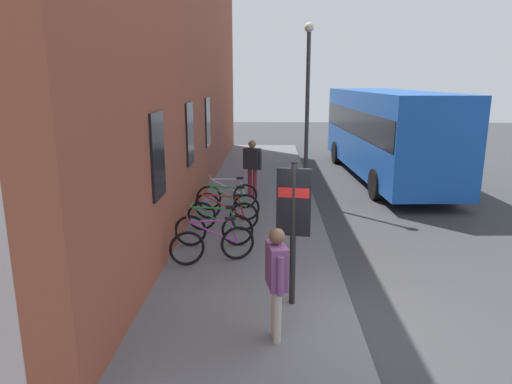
{
  "coord_description": "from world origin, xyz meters",
  "views": [
    {
      "loc": [
        -6.5,
        1.39,
        3.78
      ],
      "look_at": [
        2.14,
        1.66,
        1.69
      ],
      "focal_mm": 32.79,
      "sensor_mm": 36.0,
      "label": 1
    }
  ],
  "objects_px": {
    "bicycle_under_window": "(227,196)",
    "transit_info_sign": "(294,211)",
    "pedestrian_near_bus": "(252,162)",
    "bicycle_leaning_wall": "(223,215)",
    "pedestrian_by_facade": "(277,273)",
    "bicycle_nearest_sign": "(227,205)",
    "city_bus": "(385,129)",
    "street_lamp": "(307,98)",
    "bicycle_by_door": "(214,229)",
    "bicycle_mid_rack": "(213,244)"
  },
  "relations": [
    {
      "from": "bicycle_nearest_sign",
      "to": "bicycle_leaning_wall",
      "type": "bearing_deg",
      "value": 179.11
    },
    {
      "from": "transit_info_sign",
      "to": "bicycle_nearest_sign",
      "type": "bearing_deg",
      "value": 17.71
    },
    {
      "from": "city_bus",
      "to": "street_lamp",
      "type": "bearing_deg",
      "value": 139.69
    },
    {
      "from": "bicycle_leaning_wall",
      "to": "city_bus",
      "type": "bearing_deg",
      "value": -38.1
    },
    {
      "from": "bicycle_by_door",
      "to": "street_lamp",
      "type": "distance_m",
      "value": 5.6
    },
    {
      "from": "bicycle_leaning_wall",
      "to": "pedestrian_near_bus",
      "type": "xyz_separation_m",
      "value": [
        3.54,
        -0.58,
        0.7
      ]
    },
    {
      "from": "bicycle_by_door",
      "to": "bicycle_leaning_wall",
      "type": "relative_size",
      "value": 1.0
    },
    {
      "from": "bicycle_nearest_sign",
      "to": "street_lamp",
      "type": "height_order",
      "value": "street_lamp"
    },
    {
      "from": "bicycle_nearest_sign",
      "to": "city_bus",
      "type": "bearing_deg",
      "value": -41.95
    },
    {
      "from": "bicycle_by_door",
      "to": "pedestrian_by_facade",
      "type": "distance_m",
      "value": 4.13
    },
    {
      "from": "bicycle_by_door",
      "to": "bicycle_under_window",
      "type": "distance_m",
      "value": 3.07
    },
    {
      "from": "bicycle_by_door",
      "to": "city_bus",
      "type": "relative_size",
      "value": 0.17
    },
    {
      "from": "bicycle_by_door",
      "to": "bicycle_leaning_wall",
      "type": "bearing_deg",
      "value": -4.44
    },
    {
      "from": "pedestrian_near_bus",
      "to": "pedestrian_by_facade",
      "type": "relative_size",
      "value": 1.07
    },
    {
      "from": "bicycle_leaning_wall",
      "to": "street_lamp",
      "type": "distance_m",
      "value": 4.75
    },
    {
      "from": "pedestrian_by_facade",
      "to": "pedestrian_near_bus",
      "type": "bearing_deg",
      "value": 4.55
    },
    {
      "from": "bicycle_under_window",
      "to": "city_bus",
      "type": "distance_m",
      "value": 7.73
    },
    {
      "from": "bicycle_nearest_sign",
      "to": "street_lamp",
      "type": "relative_size",
      "value": 0.34
    },
    {
      "from": "bicycle_under_window",
      "to": "bicycle_mid_rack",
      "type": "bearing_deg",
      "value": -178.9
    },
    {
      "from": "pedestrian_near_bus",
      "to": "bicycle_mid_rack",
      "type": "bearing_deg",
      "value": 174.18
    },
    {
      "from": "bicycle_leaning_wall",
      "to": "pedestrian_by_facade",
      "type": "height_order",
      "value": "pedestrian_by_facade"
    },
    {
      "from": "bicycle_by_door",
      "to": "pedestrian_by_facade",
      "type": "relative_size",
      "value": 1.05
    },
    {
      "from": "pedestrian_near_bus",
      "to": "pedestrian_by_facade",
      "type": "xyz_separation_m",
      "value": [
        -8.51,
        -0.68,
        -0.07
      ]
    },
    {
      "from": "bicycle_leaning_wall",
      "to": "city_bus",
      "type": "relative_size",
      "value": 0.17
    },
    {
      "from": "bicycle_nearest_sign",
      "to": "pedestrian_by_facade",
      "type": "xyz_separation_m",
      "value": [
        -5.89,
        -1.24,
        0.64
      ]
    },
    {
      "from": "bicycle_nearest_sign",
      "to": "bicycle_under_window",
      "type": "relative_size",
      "value": 1.01
    },
    {
      "from": "bicycle_by_door",
      "to": "pedestrian_by_facade",
      "type": "height_order",
      "value": "pedestrian_by_facade"
    },
    {
      "from": "pedestrian_by_facade",
      "to": "street_lamp",
      "type": "distance_m",
      "value": 8.47
    },
    {
      "from": "bicycle_by_door",
      "to": "pedestrian_near_bus",
      "type": "height_order",
      "value": "pedestrian_near_bus"
    },
    {
      "from": "bicycle_nearest_sign",
      "to": "bicycle_under_window",
      "type": "distance_m",
      "value": 1.04
    },
    {
      "from": "transit_info_sign",
      "to": "pedestrian_near_bus",
      "type": "height_order",
      "value": "transit_info_sign"
    },
    {
      "from": "bicycle_mid_rack",
      "to": "street_lamp",
      "type": "relative_size",
      "value": 0.32
    },
    {
      "from": "transit_info_sign",
      "to": "pedestrian_near_bus",
      "type": "distance_m",
      "value": 7.47
    },
    {
      "from": "city_bus",
      "to": "street_lamp",
      "type": "relative_size",
      "value": 2.02
    },
    {
      "from": "bicycle_leaning_wall",
      "to": "bicycle_under_window",
      "type": "xyz_separation_m",
      "value": [
        1.95,
        0.07,
        0.0
      ]
    },
    {
      "from": "bicycle_mid_rack",
      "to": "city_bus",
      "type": "bearing_deg",
      "value": -31.16
    },
    {
      "from": "bicycle_under_window",
      "to": "transit_info_sign",
      "type": "relative_size",
      "value": 0.73
    },
    {
      "from": "transit_info_sign",
      "to": "pedestrian_near_bus",
      "type": "bearing_deg",
      "value": 7.38
    },
    {
      "from": "bicycle_mid_rack",
      "to": "bicycle_nearest_sign",
      "type": "relative_size",
      "value": 0.96
    },
    {
      "from": "pedestrian_by_facade",
      "to": "street_lamp",
      "type": "height_order",
      "value": "street_lamp"
    },
    {
      "from": "bicycle_nearest_sign",
      "to": "street_lamp",
      "type": "xyz_separation_m",
      "value": [
        2.27,
        -2.23,
        2.72
      ]
    },
    {
      "from": "pedestrian_by_facade",
      "to": "street_lamp",
      "type": "relative_size",
      "value": 0.32
    },
    {
      "from": "bicycle_under_window",
      "to": "bicycle_leaning_wall",
      "type": "bearing_deg",
      "value": -177.85
    },
    {
      "from": "bicycle_leaning_wall",
      "to": "pedestrian_near_bus",
      "type": "distance_m",
      "value": 3.66
    },
    {
      "from": "city_bus",
      "to": "pedestrian_near_bus",
      "type": "distance_m",
      "value": 6.14
    },
    {
      "from": "pedestrian_near_bus",
      "to": "bicycle_leaning_wall",
      "type": "bearing_deg",
      "value": 170.73
    },
    {
      "from": "bicycle_by_door",
      "to": "bicycle_mid_rack",
      "type": "bearing_deg",
      "value": -174.68
    },
    {
      "from": "bicycle_under_window",
      "to": "pedestrian_by_facade",
      "type": "bearing_deg",
      "value": -169.13
    },
    {
      "from": "bicycle_under_window",
      "to": "pedestrian_by_facade",
      "type": "distance_m",
      "value": 7.07
    },
    {
      "from": "pedestrian_near_bus",
      "to": "street_lamp",
      "type": "bearing_deg",
      "value": -102.19
    }
  ]
}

